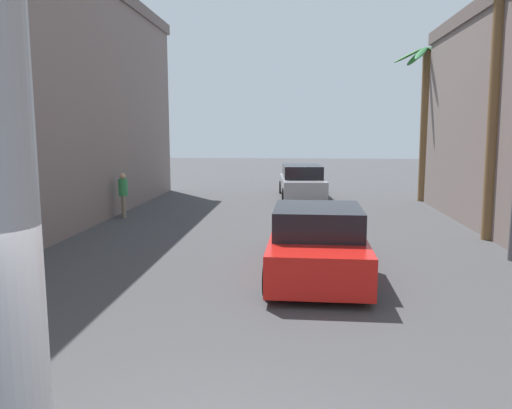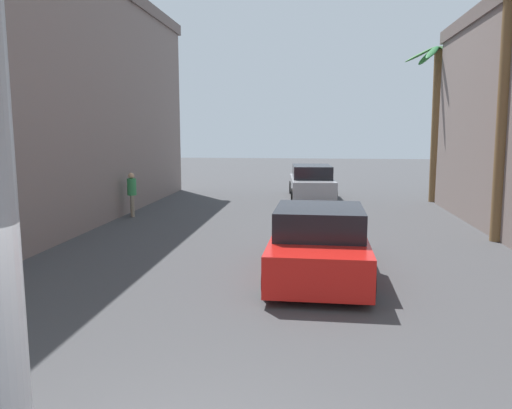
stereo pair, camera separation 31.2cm
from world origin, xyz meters
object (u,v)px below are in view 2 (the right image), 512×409
object	(u,v)px
car_lead	(319,243)
pedestrian_far_left	(132,191)
palm_tree_far_right	(436,105)
car_far	(312,182)
palm_tree_mid_right	(506,70)

from	to	relation	value
car_lead	pedestrian_far_left	world-z (taller)	pedestrian_far_left
palm_tree_far_right	pedestrian_far_left	distance (m)	13.69
car_far	palm_tree_mid_right	size ratio (longest dim) A/B	0.60
car_far	palm_tree_mid_right	xyz separation A→B (m)	(5.39, -8.85, 4.12)
car_lead	palm_tree_far_right	world-z (taller)	palm_tree_far_right
car_far	palm_tree_far_right	size ratio (longest dim) A/B	0.71
car_lead	car_far	xyz separation A→B (m)	(-0.23, 12.94, 0.03)
palm_tree_mid_right	car_lead	bearing A→B (deg)	-141.63
car_lead	car_far	bearing A→B (deg)	91.01
car_lead	pedestrian_far_left	xyz separation A→B (m)	(-6.87, 6.82, 0.26)
palm_tree_far_right	pedestrian_far_left	world-z (taller)	palm_tree_far_right
car_far	palm_tree_far_right	distance (m)	6.56
palm_tree_mid_right	palm_tree_far_right	size ratio (longest dim) A/B	1.19
palm_tree_mid_right	pedestrian_far_left	bearing A→B (deg)	167.20
car_far	pedestrian_far_left	world-z (taller)	pedestrian_far_left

